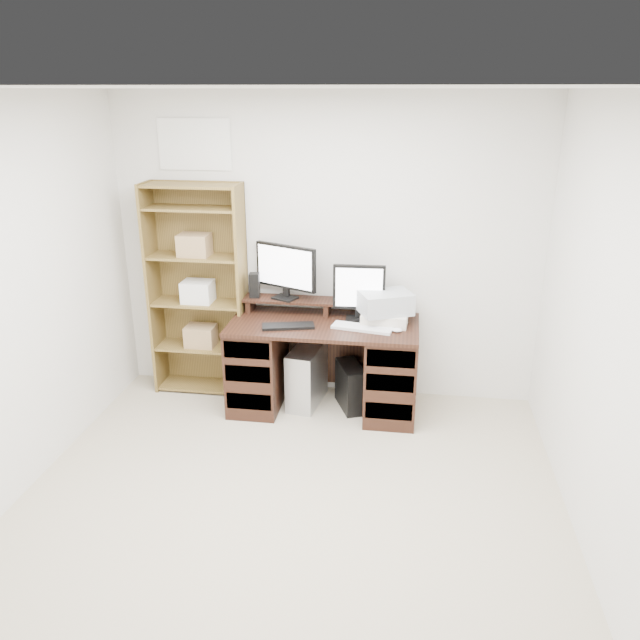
% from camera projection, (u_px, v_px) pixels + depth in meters
% --- Properties ---
extents(room, '(3.54, 4.04, 2.54)m').
position_uv_depth(room, '(273.00, 342.00, 3.27)').
color(room, '#BEB196').
rests_on(room, ground).
extents(desk, '(1.50, 0.70, 0.75)m').
position_uv_depth(desk, '(324.00, 364.00, 5.08)').
color(desk, black).
rests_on(desk, ground).
extents(riser_shelf, '(1.40, 0.22, 0.12)m').
position_uv_depth(riser_shelf, '(327.00, 303.00, 5.12)').
color(riser_shelf, black).
rests_on(riser_shelf, desk).
extents(monitor_wide, '(0.53, 0.27, 0.45)m').
position_uv_depth(monitor_wide, '(286.00, 269.00, 5.07)').
color(monitor_wide, black).
rests_on(monitor_wide, riser_shelf).
extents(monitor_small, '(0.41, 0.16, 0.45)m').
position_uv_depth(monitor_small, '(359.00, 290.00, 4.94)').
color(monitor_small, black).
rests_on(monitor_small, desk).
extents(speaker, '(0.09, 0.09, 0.20)m').
position_uv_depth(speaker, '(255.00, 285.00, 5.15)').
color(speaker, black).
rests_on(speaker, riser_shelf).
extents(keyboard_black, '(0.43, 0.23, 0.02)m').
position_uv_depth(keyboard_black, '(288.00, 326.00, 4.85)').
color(keyboard_black, black).
rests_on(keyboard_black, desk).
extents(keyboard_white, '(0.49, 0.23, 0.02)m').
position_uv_depth(keyboard_white, '(362.00, 328.00, 4.82)').
color(keyboard_white, silver).
rests_on(keyboard_white, desk).
extents(mouse, '(0.09, 0.07, 0.03)m').
position_uv_depth(mouse, '(397.00, 330.00, 4.76)').
color(mouse, white).
rests_on(mouse, desk).
extents(printer, '(0.38, 0.29, 0.09)m').
position_uv_depth(printer, '(385.00, 318.00, 4.93)').
color(printer, beige).
rests_on(printer, desk).
extents(basket, '(0.47, 0.41, 0.17)m').
position_uv_depth(basket, '(385.00, 303.00, 4.88)').
color(basket, '#A8AEB3').
rests_on(basket, printer).
extents(tower_silver, '(0.29, 0.52, 0.50)m').
position_uv_depth(tower_silver, '(307.00, 375.00, 5.21)').
color(tower_silver, '#B4B6BB').
rests_on(tower_silver, ground).
extents(tower_black, '(0.30, 0.41, 0.38)m').
position_uv_depth(tower_black, '(350.00, 386.00, 5.15)').
color(tower_black, black).
rests_on(tower_black, ground).
extents(bookshelf, '(0.80, 0.30, 1.80)m').
position_uv_depth(bookshelf, '(199.00, 289.00, 5.25)').
color(bookshelf, olive).
rests_on(bookshelf, ground).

